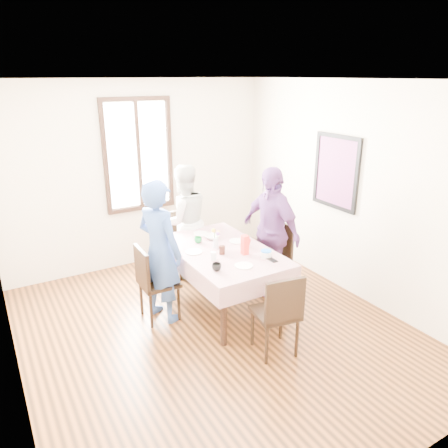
{
  "coord_description": "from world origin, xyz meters",
  "views": [
    {
      "loc": [
        -2.04,
        -3.65,
        2.75
      ],
      "look_at": [
        0.34,
        0.39,
        1.1
      ],
      "focal_mm": 34.25,
      "sensor_mm": 36.0,
      "label": 1
    }
  ],
  "objects_px": {
    "chair_right": "(270,258)",
    "person_right": "(270,231)",
    "chair_left": "(159,282)",
    "person_far": "(184,221)",
    "dining_table": "(222,278)",
    "chair_near": "(275,312)",
    "person_left": "(159,252)",
    "chair_far": "(184,244)"
  },
  "relations": [
    {
      "from": "chair_right",
      "to": "person_right",
      "type": "distance_m",
      "value": 0.39
    },
    {
      "from": "chair_left",
      "to": "person_right",
      "type": "height_order",
      "value": "person_right"
    },
    {
      "from": "person_far",
      "to": "chair_right",
      "type": "bearing_deg",
      "value": 130.55
    },
    {
      "from": "person_right",
      "to": "chair_left",
      "type": "bearing_deg",
      "value": -99.87
    },
    {
      "from": "dining_table",
      "to": "chair_near",
      "type": "xyz_separation_m",
      "value": [
        0.0,
        -1.08,
        0.08
      ]
    },
    {
      "from": "chair_right",
      "to": "person_far",
      "type": "height_order",
      "value": "person_far"
    },
    {
      "from": "dining_table",
      "to": "chair_left",
      "type": "relative_size",
      "value": 1.72
    },
    {
      "from": "person_left",
      "to": "chair_left",
      "type": "bearing_deg",
      "value": 68.06
    },
    {
      "from": "chair_right",
      "to": "chair_far",
      "type": "distance_m",
      "value": 1.28
    },
    {
      "from": "chair_near",
      "to": "person_left",
      "type": "distance_m",
      "value": 1.48
    },
    {
      "from": "person_left",
      "to": "chair_right",
      "type": "bearing_deg",
      "value": -115.64
    },
    {
      "from": "chair_left",
      "to": "person_far",
      "type": "distance_m",
      "value": 1.24
    },
    {
      "from": "chair_right",
      "to": "person_far",
      "type": "xyz_separation_m",
      "value": [
        -0.77,
        1.01,
        0.35
      ]
    },
    {
      "from": "chair_right",
      "to": "person_left",
      "type": "bearing_deg",
      "value": 77.5
    },
    {
      "from": "chair_right",
      "to": "chair_near",
      "type": "bearing_deg",
      "value": 136.92
    },
    {
      "from": "dining_table",
      "to": "person_left",
      "type": "distance_m",
      "value": 0.89
    },
    {
      "from": "dining_table",
      "to": "chair_near",
      "type": "height_order",
      "value": "chair_near"
    },
    {
      "from": "person_right",
      "to": "chair_near",
      "type": "bearing_deg",
      "value": -39.73
    },
    {
      "from": "dining_table",
      "to": "person_right",
      "type": "xyz_separation_m",
      "value": [
        0.75,
        0.05,
        0.47
      ]
    },
    {
      "from": "chair_right",
      "to": "chair_left",
      "type": "bearing_deg",
      "value": 77.55
    },
    {
      "from": "chair_near",
      "to": "person_far",
      "type": "relative_size",
      "value": 0.57
    },
    {
      "from": "chair_right",
      "to": "chair_far",
      "type": "bearing_deg",
      "value": 27.94
    },
    {
      "from": "chair_left",
      "to": "chair_far",
      "type": "distance_m",
      "value": 1.2
    },
    {
      "from": "chair_near",
      "to": "person_right",
      "type": "bearing_deg",
      "value": 66.08
    },
    {
      "from": "chair_left",
      "to": "person_far",
      "type": "relative_size",
      "value": 0.57
    },
    {
      "from": "dining_table",
      "to": "chair_left",
      "type": "bearing_deg",
      "value": 169.17
    },
    {
      "from": "dining_table",
      "to": "chair_far",
      "type": "distance_m",
      "value": 1.08
    },
    {
      "from": "chair_near",
      "to": "dining_table",
      "type": "bearing_deg",
      "value": 99.64
    },
    {
      "from": "chair_left",
      "to": "chair_right",
      "type": "distance_m",
      "value": 1.54
    },
    {
      "from": "chair_left",
      "to": "person_left",
      "type": "bearing_deg",
      "value": 91.23
    },
    {
      "from": "chair_far",
      "to": "dining_table",
      "type": "bearing_deg",
      "value": 83.79
    },
    {
      "from": "dining_table",
      "to": "chair_far",
      "type": "relative_size",
      "value": 1.72
    },
    {
      "from": "chair_right",
      "to": "dining_table",
      "type": "bearing_deg",
      "value": 84.84
    },
    {
      "from": "chair_far",
      "to": "person_far",
      "type": "relative_size",
      "value": 0.57
    },
    {
      "from": "chair_near",
      "to": "person_right",
      "type": "distance_m",
      "value": 1.4
    },
    {
      "from": "chair_near",
      "to": "person_far",
      "type": "distance_m",
      "value": 2.16
    },
    {
      "from": "chair_right",
      "to": "chair_far",
      "type": "xyz_separation_m",
      "value": [
        -0.77,
        1.03,
        0.0
      ]
    },
    {
      "from": "dining_table",
      "to": "chair_near",
      "type": "relative_size",
      "value": 1.72
    },
    {
      "from": "chair_left",
      "to": "person_far",
      "type": "height_order",
      "value": "person_far"
    },
    {
      "from": "chair_far",
      "to": "person_left",
      "type": "height_order",
      "value": "person_left"
    },
    {
      "from": "chair_near",
      "to": "person_left",
      "type": "relative_size",
      "value": 0.54
    },
    {
      "from": "chair_far",
      "to": "person_right",
      "type": "height_order",
      "value": "person_right"
    }
  ]
}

